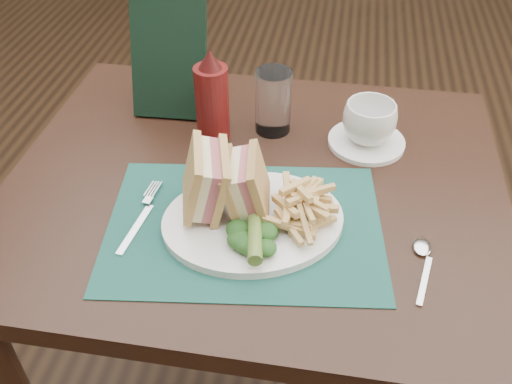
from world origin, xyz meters
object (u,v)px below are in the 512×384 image
drinking_glass (273,102)px  sandwich_half_a (192,180)px  plate (253,221)px  coffee_cup (369,122)px  placemat (244,226)px  saucer (366,142)px  sandwich_half_b (233,183)px  ketchup_bottle (212,95)px  table_main (255,308)px  check_presenter (169,57)px

drinking_glass → sandwich_half_a: bearing=-108.7°
plate → coffee_cup: size_ratio=2.93×
placemat → saucer: saucer is taller
placemat → drinking_glass: drinking_glass is taller
sandwich_half_b → drinking_glass: drinking_glass is taller
saucer → sandwich_half_b: bearing=-131.6°
saucer → ketchup_bottle: bearing=-176.2°
table_main → saucer: saucer is taller
saucer → plate: bearing=-124.5°
sandwich_half_a → coffee_cup: 0.38m
sandwich_half_a → saucer: size_ratio=0.78×
table_main → plate: plate is taller
sandwich_half_b → ketchup_bottle: ketchup_bottle is taller
check_presenter → ketchup_bottle: bearing=-40.8°
sandwich_half_b → check_presenter: size_ratio=0.42×
placemat → ketchup_bottle: 0.29m
sandwich_half_a → saucer: (0.28, 0.25, -0.07)m
placemat → plate: plate is taller
table_main → saucer: 0.45m
plate → saucer: bearing=36.7°
drinking_glass → sandwich_half_b: bearing=-96.1°
saucer → check_presenter: bearing=171.0°
sandwich_half_a → check_presenter: (-0.13, 0.32, 0.05)m
table_main → drinking_glass: bearing=86.6°
sandwich_half_a → placemat: bearing=-25.9°
table_main → check_presenter: 0.58m
drinking_glass → plate: bearing=-88.4°
sandwich_half_a → saucer: 0.39m
table_main → saucer: bearing=36.0°
saucer → ketchup_bottle: ketchup_bottle is taller
ketchup_bottle → check_presenter: bearing=141.5°
ketchup_bottle → check_presenter: size_ratio=0.75×
sandwich_half_a → table_main: bearing=37.4°
placemat → plate: 0.02m
placemat → saucer: size_ratio=3.01×
plate → ketchup_bottle: (-0.12, 0.24, 0.08)m
plate → check_presenter: (-0.23, 0.33, 0.11)m
check_presenter → sandwich_half_a: bearing=-70.7°
table_main → plate: bearing=-81.7°
sandwich_half_b → drinking_glass: 0.27m
table_main → sandwich_half_b: size_ratio=8.60×
table_main → sandwich_half_b: sandwich_half_b is taller
table_main → check_presenter: size_ratio=3.62×
sandwich_half_a → ketchup_bottle: ketchup_bottle is taller
table_main → plate: size_ratio=3.00×
drinking_glass → ketchup_bottle: ketchup_bottle is taller
coffee_cup → ketchup_bottle: ketchup_bottle is taller
table_main → sandwich_half_a: bearing=-127.2°
sandwich_half_a → drinking_glass: sandwich_half_a is taller
placemat → sandwich_half_a: bearing=169.4°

